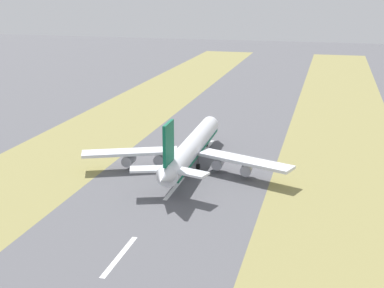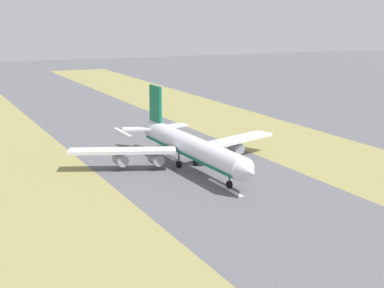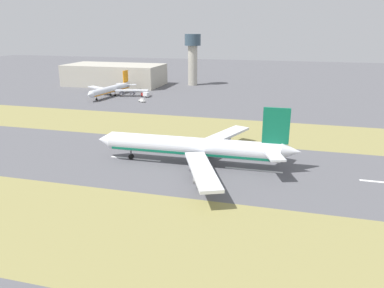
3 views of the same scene
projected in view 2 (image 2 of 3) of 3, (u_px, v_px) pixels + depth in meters
ground_plane at (188, 167)px, 177.39m from camera, size 800.00×800.00×0.00m
grass_median_west at (323, 153)px, 195.47m from camera, size 40.00×600.00×0.01m
grass_median_east at (23, 185)px, 159.32m from camera, size 40.00×600.00×0.01m
centreline_dash_near at (123, 132)px, 229.03m from camera, size 1.20×18.00×0.01m
centreline_dash_mid at (164, 154)px, 193.34m from camera, size 1.20×18.00×0.01m
centreline_dash_far at (225, 187)px, 157.64m from camera, size 1.20×18.00×0.01m
airplane_main_jet at (189, 146)px, 176.02m from camera, size 64.12×67.10×20.20m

